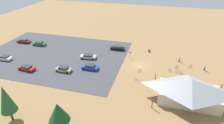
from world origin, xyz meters
The scene contains 24 objects.
ground centered at (0.00, 0.00, 0.00)m, with size 160.00×160.00×0.00m, color #937047.
parking_lot_asphalt centered at (26.81, 0.20, 0.03)m, with size 43.60×31.35×0.05m, color #424247.
bike_pavilion centered at (-11.75, 12.49, 3.10)m, with size 14.43×8.61×5.53m.
trash_bin centered at (-1.71, -9.57, 0.45)m, with size 0.60×0.60×0.90m, color brown.
lot_sign centered at (3.45, -3.67, 1.41)m, with size 0.56×0.08×2.20m.
pine_far_west centered at (20.18, 26.67, 4.93)m, with size 2.91×2.91×7.67m.
pine_far_east centered at (9.92, 26.81, 4.55)m, with size 3.61×3.61×6.36m.
bicycle_white_lone_east centered at (-0.57, 8.22, 0.38)m, with size 1.55×0.87×0.83m.
bicycle_orange_edge_north centered at (-10.42, 1.39, 0.39)m, with size 1.71×0.50×0.86m.
bicycle_blue_near_sign centered at (-13.61, -2.29, 0.37)m, with size 1.20×1.28×0.84m.
bicycle_purple_back_row centered at (-10.05, -1.35, 0.36)m, with size 0.89×1.44×0.83m.
bicycle_yellow_yard_left centered at (-8.16, 0.90, 0.36)m, with size 0.96×1.38×0.77m.
bicycle_black_edge_south centered at (-11.78, 2.82, 0.37)m, with size 1.61×0.74×0.83m.
bicycle_red_front_row centered at (-0.41, 3.49, 0.36)m, with size 0.74×1.55×0.80m.
car_black_mid_lot centered at (8.54, -8.49, 0.72)m, with size 4.73×1.93×1.36m.
car_maroon_near_entry centered at (42.45, -5.39, 0.71)m, with size 4.78×1.98×1.31m.
car_tan_far_end centered at (19.22, 8.56, 0.73)m, with size 4.26×1.80×1.38m.
car_silver_aisle_side centered at (15.63, -0.11, 0.73)m, with size 4.93×2.50×1.34m.
car_white_back_corner centered at (39.31, 7.25, 0.72)m, with size 4.30×1.89×1.32m.
car_red_end_stall centered at (29.17, 10.57, 0.71)m, with size 4.74×2.23×1.30m.
car_blue_by_curb centered at (12.79, 5.66, 0.75)m, with size 4.53×1.97×1.43m.
car_green_inner_stall centered at (35.67, -4.84, 0.70)m, with size 4.56×2.00×1.29m.
visitor_by_pavilion centered at (-17.18, -1.84, 0.97)m, with size 0.37×0.40×1.84m.
visitor_crossing_yard centered at (-10.79, -5.39, 0.90)m, with size 0.36×0.36×1.72m.
Camera 1 is at (-4.56, 46.51, 26.44)m, focal length 30.09 mm.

